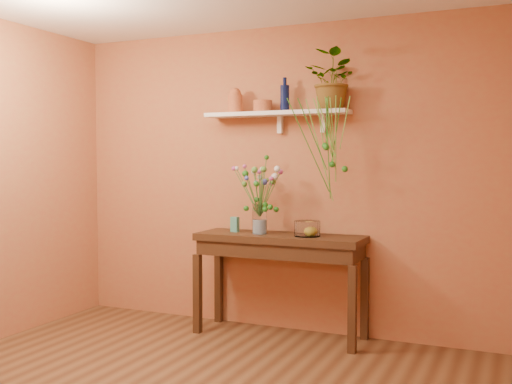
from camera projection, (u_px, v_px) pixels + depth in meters
room at (151, 188)px, 3.59m from camera, size 4.04×4.04×2.70m
sideboard at (280, 249)px, 5.16m from camera, size 1.45×0.47×0.88m
wall_shelf at (277, 114)px, 5.25m from camera, size 1.30×0.24×0.19m
terracotta_jug at (235, 101)px, 5.38m from camera, size 0.15×0.15×0.22m
terracotta_pot at (263, 106)px, 5.29m from camera, size 0.20×0.20×0.10m
blue_bottle at (285, 98)px, 5.22m from camera, size 0.10×0.10×0.29m
spider_plant at (334, 80)px, 5.00m from camera, size 0.55×0.52×0.48m
plant_fronds at (329, 146)px, 4.89m from camera, size 0.51×0.29×0.84m
glass_vase at (260, 221)px, 5.20m from camera, size 0.12×0.12×0.26m
bouquet at (261, 183)px, 5.17m from camera, size 0.45×0.42×0.53m
glass_bowl at (307, 229)px, 5.02m from camera, size 0.22×0.22×0.13m
lemon at (310, 231)px, 5.02m from camera, size 0.08×0.08×0.08m
carton at (235, 224)px, 5.34m from camera, size 0.07×0.05×0.13m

